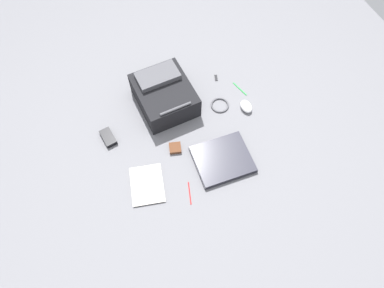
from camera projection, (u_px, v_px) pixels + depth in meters
name	position (u px, v px, depth m)	size (l,w,h in m)	color
ground_plane	(189.00, 140.00, 2.01)	(3.53, 3.53, 0.00)	slate
backpack	(164.00, 94.00, 2.07)	(0.36, 0.41, 0.19)	black
laptop	(223.00, 159.00, 1.93)	(0.34, 0.29, 0.03)	#24242C
book_red	(147.00, 185.00, 1.86)	(0.22, 0.27, 0.01)	silver
computer_mouse	(246.00, 106.00, 2.10)	(0.07, 0.10, 0.04)	silver
cable_coil	(220.00, 105.00, 2.12)	(0.12, 0.12, 0.01)	#4C4C51
power_brick	(108.00, 137.00, 2.00)	(0.07, 0.12, 0.03)	black
pen_black	(190.00, 193.00, 1.84)	(0.01, 0.01, 0.13)	red
pen_blue	(240.00, 89.00, 2.19)	(0.01, 0.01, 0.13)	#198C33
earbud_pouch	(175.00, 148.00, 1.97)	(0.07, 0.07, 0.02)	#59331E
usb_stick	(216.00, 78.00, 2.23)	(0.02, 0.05, 0.01)	black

